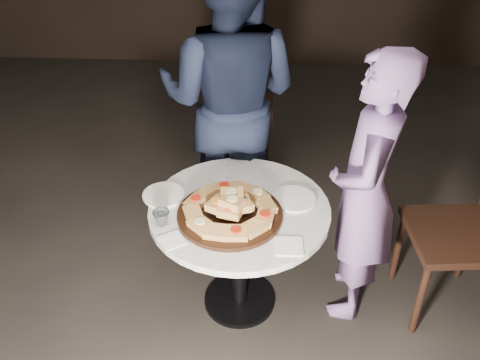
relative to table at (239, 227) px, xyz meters
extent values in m
plane|color=black|center=(-0.09, -0.05, -0.55)|extent=(7.00, 7.00, 0.00)
cylinder|color=black|center=(0.00, 0.00, -0.54)|extent=(0.52, 0.52, 0.03)
cylinder|color=black|center=(0.00, 0.00, -0.21)|extent=(0.11, 0.11, 0.62)
cylinder|color=silver|center=(0.00, 0.00, 0.11)|extent=(1.17, 1.17, 0.04)
cylinder|color=black|center=(-0.04, -0.08, 0.14)|extent=(0.60, 0.60, 0.02)
cube|color=#B78346|center=(0.13, -0.13, 0.17)|extent=(0.10, 0.12, 0.05)
cylinder|color=red|center=(0.13, -0.13, 0.19)|extent=(0.06, 0.06, 0.01)
cube|color=#B78346|center=(0.13, -0.04, 0.17)|extent=(0.12, 0.13, 0.05)
cube|color=#B78346|center=(0.09, 0.05, 0.17)|extent=(0.13, 0.14, 0.05)
cylinder|color=beige|center=(0.09, 0.05, 0.19)|extent=(0.07, 0.07, 0.01)
cube|color=#B78346|center=(0.01, 0.09, 0.17)|extent=(0.13, 0.12, 0.05)
cube|color=#B78346|center=(-0.08, 0.10, 0.17)|extent=(0.12, 0.10, 0.05)
cylinder|color=red|center=(-0.08, 0.10, 0.19)|extent=(0.06, 0.06, 0.01)
cube|color=#B78346|center=(-0.16, 0.05, 0.17)|extent=(0.13, 0.14, 0.05)
cube|color=#B78346|center=(-0.21, -0.02, 0.17)|extent=(0.12, 0.13, 0.05)
cylinder|color=red|center=(-0.21, -0.02, 0.19)|extent=(0.07, 0.07, 0.01)
cube|color=#B78346|center=(-0.21, -0.11, 0.17)|extent=(0.12, 0.13, 0.05)
cube|color=#B78346|center=(-0.17, -0.20, 0.17)|extent=(0.14, 0.14, 0.05)
cylinder|color=beige|center=(-0.17, -0.20, 0.19)|extent=(0.07, 0.07, 0.01)
cube|color=#B78346|center=(-0.09, -0.24, 0.17)|extent=(0.12, 0.10, 0.05)
cube|color=#B78346|center=(0.00, -0.25, 0.17)|extent=(0.11, 0.09, 0.05)
cylinder|color=red|center=(0.00, -0.25, 0.19)|extent=(0.05, 0.05, 0.01)
cube|color=#B78346|center=(0.08, -0.20, 0.17)|extent=(0.14, 0.14, 0.05)
cube|color=#B78346|center=(0.01, -0.07, 0.20)|extent=(0.10, 0.12, 0.04)
cylinder|color=#2D6B1E|center=(0.01, -0.07, 0.23)|extent=(0.06, 0.06, 0.01)
cube|color=#B78346|center=(-0.05, -0.02, 0.20)|extent=(0.12, 0.13, 0.04)
cylinder|color=beige|center=(-0.05, -0.02, 0.23)|extent=(0.07, 0.07, 0.01)
cube|color=#B78346|center=(-0.10, -0.08, 0.20)|extent=(0.13, 0.14, 0.04)
cylinder|color=orange|center=(-0.10, -0.08, 0.23)|extent=(0.07, 0.07, 0.01)
cube|color=#B78346|center=(-0.04, -0.13, 0.20)|extent=(0.13, 0.11, 0.04)
cylinder|color=red|center=(-0.04, -0.13, 0.23)|extent=(0.06, 0.06, 0.01)
cube|color=#B78346|center=(0.01, -0.07, 0.20)|extent=(0.13, 0.14, 0.05)
cylinder|color=#2D6B1E|center=(0.01, -0.07, 0.23)|extent=(0.07, 0.07, 0.01)
cube|color=#B78346|center=(-0.03, -0.11, 0.24)|extent=(0.13, 0.12, 0.05)
cylinder|color=beige|center=(-0.03, -0.11, 0.26)|extent=(0.07, 0.07, 0.01)
cube|color=#B78346|center=(-0.03, -0.05, 0.24)|extent=(0.11, 0.09, 0.05)
cylinder|color=beige|center=(-0.03, -0.05, 0.26)|extent=(0.05, 0.05, 0.01)
cylinder|color=white|center=(-0.39, 0.07, 0.13)|extent=(0.27, 0.27, 0.01)
cylinder|color=white|center=(0.27, 0.07, 0.13)|extent=(0.28, 0.28, 0.01)
imported|color=silver|center=(-0.36, -0.15, 0.16)|extent=(0.10, 0.10, 0.07)
cube|color=white|center=(-0.30, -0.27, 0.13)|extent=(0.15, 0.15, 0.01)
cube|color=white|center=(0.24, -0.28, 0.13)|extent=(0.13, 0.13, 0.01)
cube|color=black|center=(-0.10, 1.33, -0.04)|extent=(0.52, 0.52, 0.05)
cube|color=black|center=(-0.07, 1.09, 0.22)|extent=(0.48, 0.09, 0.51)
cylinder|color=black|center=(0.09, 1.55, -0.30)|extent=(0.04, 0.04, 0.51)
cylinder|color=black|center=(-0.32, 1.51, -0.30)|extent=(0.04, 0.04, 0.51)
cylinder|color=black|center=(0.13, 1.14, -0.30)|extent=(0.04, 0.04, 0.51)
cylinder|color=black|center=(-0.28, 1.10, -0.30)|extent=(0.04, 0.04, 0.51)
cube|color=black|center=(1.11, 0.06, -0.06)|extent=(0.50, 0.50, 0.04)
cylinder|color=black|center=(0.90, 0.24, -0.30)|extent=(0.04, 0.04, 0.50)
cylinder|color=black|center=(0.93, -0.16, -0.30)|extent=(0.04, 0.04, 0.50)
cylinder|color=black|center=(1.29, 0.28, -0.30)|extent=(0.04, 0.04, 0.50)
imported|color=black|center=(-0.10, 0.72, 0.36)|extent=(1.01, 0.86, 1.82)
imported|color=#7D64A1|center=(0.62, 0.06, 0.19)|extent=(0.46, 0.61, 1.49)
camera|label=1|loc=(0.11, -2.08, 1.76)|focal=40.00mm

